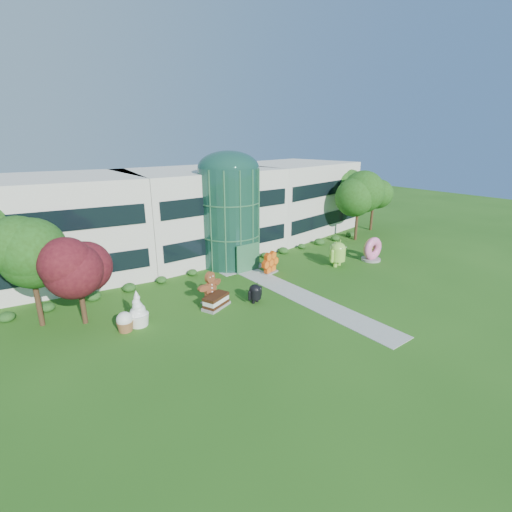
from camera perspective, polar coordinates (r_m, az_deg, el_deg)
ground at (r=30.44m, az=8.85°, el=-6.99°), size 140.00×140.00×0.00m
building at (r=42.77m, az=-8.58°, el=6.87°), size 46.00×15.00×9.30m
atrium at (r=37.69m, az=-4.09°, el=5.92°), size 6.00×6.00×9.80m
walkway at (r=31.70m, az=6.24°, el=-5.79°), size 2.40×20.00×0.04m
tree_red at (r=28.42m, az=-25.51°, el=-3.90°), size 4.00×4.00×6.00m
trees_backdrop at (r=38.65m, az=-4.89°, el=5.15°), size 52.00×8.00×8.40m
android_green at (r=38.63m, az=12.46°, el=0.60°), size 2.90×2.20×2.97m
android_black at (r=29.65m, az=-0.14°, el=-5.56°), size 1.74×1.31×1.80m
donut at (r=41.34m, az=17.39°, el=1.07°), size 2.55×1.29×2.61m
gingerbread at (r=29.78m, az=-7.05°, el=-4.73°), size 3.04×1.95×2.62m
ice_cream_sandwich at (r=29.15m, az=-6.16°, el=-6.91°), size 2.62×1.97×1.05m
honeycomb at (r=35.89m, az=2.19°, el=-1.17°), size 2.63×1.48×1.95m
froyo at (r=27.32m, az=-17.74°, el=-7.69°), size 1.74×1.74×2.60m
cupcake at (r=27.12m, az=-19.55°, el=-9.48°), size 1.18×1.18×1.41m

